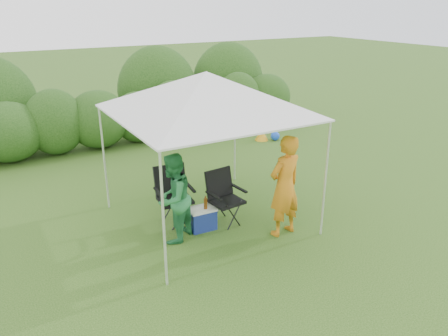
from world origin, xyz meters
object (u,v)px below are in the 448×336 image
chair_right (223,193)px  man (285,186)px  canopy (207,93)px  chair_left (173,191)px  cooler (202,218)px  woman (173,198)px

chair_right → man: size_ratio=0.55×
canopy → chair_left: 1.96m
canopy → chair_right: bearing=-37.2°
canopy → man: size_ratio=1.68×
cooler → canopy: bearing=45.4°
chair_right → cooler: (-0.50, -0.07, -0.37)m
chair_right → woman: (-1.09, -0.17, 0.22)m
canopy → woman: bearing=-157.8°
chair_left → man: 2.10m
canopy → woman: 1.90m
canopy → woman: canopy is taller
canopy → chair_right: 1.91m
chair_right → chair_left: size_ratio=0.94×
woman → cooler: bearing=154.7°
canopy → chair_left: (-0.58, 0.32, -1.85)m
chair_left → cooler: size_ratio=2.13×
woman → cooler: woman is taller
chair_left → man: (1.50, -1.43, 0.31)m
chair_right → woman: size_ratio=0.64×
man → woman: size_ratio=1.16×
canopy → woman: (-0.85, -0.35, -1.67)m
canopy → chair_right: size_ratio=3.05×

